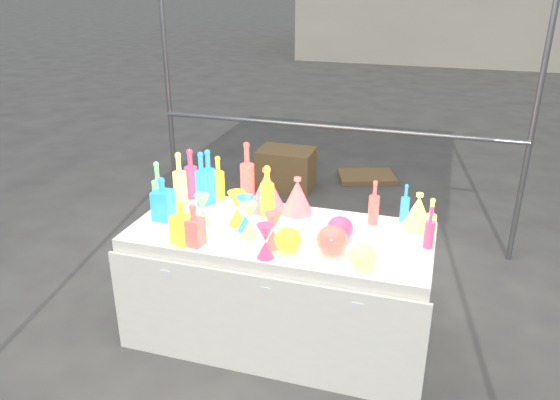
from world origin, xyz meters
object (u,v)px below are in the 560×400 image
(bottle_0, at_px, (218,178))
(cardboard_box_closed, at_px, (286,168))
(hourglass_0, at_px, (273,230))
(globe_0, at_px, (288,240))
(lampshade_0, at_px, (267,189))
(decanter_0, at_px, (181,222))
(display_table, at_px, (280,285))

(bottle_0, bearing_deg, cardboard_box_closed, 94.28)
(hourglass_0, distance_m, globe_0, 0.10)
(hourglass_0, height_order, globe_0, hourglass_0)
(bottle_0, xyz_separation_m, lampshade_0, (0.37, -0.07, -0.01))
(decanter_0, height_order, globe_0, decanter_0)
(cardboard_box_closed, relative_size, globe_0, 3.91)
(bottle_0, height_order, decanter_0, bottle_0)
(decanter_0, distance_m, hourglass_0, 0.52)
(bottle_0, bearing_deg, lampshade_0, -10.82)
(bottle_0, bearing_deg, decanter_0, -85.25)
(display_table, height_order, decanter_0, decanter_0)
(hourglass_0, relative_size, lampshade_0, 0.75)
(display_table, relative_size, hourglass_0, 8.75)
(hourglass_0, xyz_separation_m, globe_0, (0.09, -0.01, -0.05))
(lampshade_0, bearing_deg, display_table, -50.01)
(cardboard_box_closed, bearing_deg, lampshade_0, -76.41)
(bottle_0, distance_m, globe_0, 0.87)
(decanter_0, relative_size, hourglass_0, 1.22)
(bottle_0, xyz_separation_m, hourglass_0, (0.57, -0.56, -0.05))
(cardboard_box_closed, height_order, lampshade_0, lampshade_0)
(hourglass_0, relative_size, globe_0, 1.41)
(display_table, distance_m, hourglass_0, 0.52)
(hourglass_0, distance_m, lampshade_0, 0.53)
(cardboard_box_closed, xyz_separation_m, lampshade_0, (0.53, -2.22, 0.68))
(cardboard_box_closed, bearing_deg, hourglass_0, -74.75)
(decanter_0, bearing_deg, bottle_0, 117.06)
(decanter_0, bearing_deg, cardboard_box_closed, 116.70)
(cardboard_box_closed, xyz_separation_m, decanter_0, (0.22, -2.81, 0.67))
(decanter_0, relative_size, globe_0, 1.72)
(cardboard_box_closed, relative_size, hourglass_0, 2.77)
(display_table, bearing_deg, hourglass_0, -83.15)
(decanter_0, height_order, hourglass_0, decanter_0)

